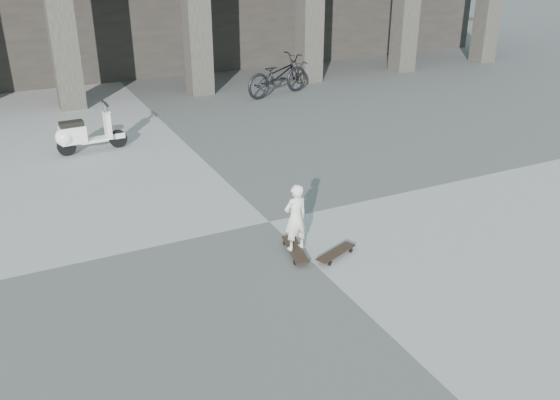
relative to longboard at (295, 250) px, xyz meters
name	(u,v)px	position (x,y,z in m)	size (l,w,h in m)	color
ground	(269,222)	(0.10, 1.11, -0.07)	(90.00, 90.00, 0.00)	#464643
longboard	(295,250)	(0.00, 0.00, 0.00)	(0.37, 0.87, 0.08)	black
skateboard_spare	(336,253)	(0.48, -0.34, 0.00)	(0.73, 0.43, 0.09)	black
child	(296,217)	(0.00, 0.00, 0.52)	(0.36, 0.24, 1.00)	silver
scooter	(79,135)	(-2.07, 5.80, 0.34)	(1.47, 0.48, 1.02)	black
bicycle	(278,75)	(3.80, 8.41, 0.50)	(0.75, 2.16, 1.13)	black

